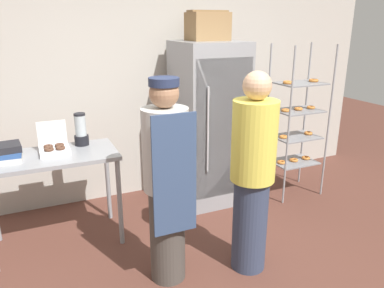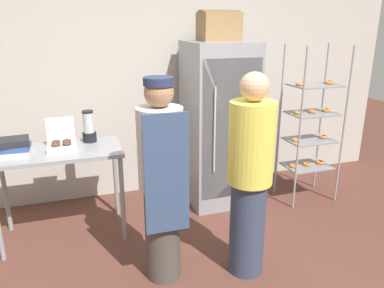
{
  "view_description": "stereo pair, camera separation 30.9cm",
  "coord_description": "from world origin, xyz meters",
  "px_view_note": "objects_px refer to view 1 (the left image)",
  "views": [
    {
      "loc": [
        -1.15,
        -1.99,
        2.01
      ],
      "look_at": [
        0.07,
        0.76,
        1.03
      ],
      "focal_mm": 35.0,
      "sensor_mm": 36.0,
      "label": 1
    },
    {
      "loc": [
        -0.86,
        -2.1,
        2.01
      ],
      "look_at": [
        0.07,
        0.76,
        1.03
      ],
      "focal_mm": 35.0,
      "sensor_mm": 36.0,
      "label": 2
    }
  ],
  "objects_px": {
    "person_baker": "(166,182)",
    "cardboard_storage_box": "(208,26)",
    "donut_box": "(54,148)",
    "binder_stack": "(2,153)",
    "baking_rack": "(297,123)",
    "refrigerator": "(208,124)",
    "blender_pitcher": "(81,131)",
    "person_customer": "(252,174)"
  },
  "relations": [
    {
      "from": "binder_stack",
      "to": "cardboard_storage_box",
      "type": "xyz_separation_m",
      "value": [
        2.11,
        0.4,
        1.01
      ]
    },
    {
      "from": "donut_box",
      "to": "person_baker",
      "type": "height_order",
      "value": "person_baker"
    },
    {
      "from": "baking_rack",
      "to": "binder_stack",
      "type": "height_order",
      "value": "baking_rack"
    },
    {
      "from": "baking_rack",
      "to": "cardboard_storage_box",
      "type": "relative_size",
      "value": 4.24
    },
    {
      "from": "person_baker",
      "to": "person_customer",
      "type": "distance_m",
      "value": 0.69
    },
    {
      "from": "baking_rack",
      "to": "cardboard_storage_box",
      "type": "bearing_deg",
      "value": 159.36
    },
    {
      "from": "blender_pitcher",
      "to": "refrigerator",
      "type": "bearing_deg",
      "value": 4.56
    },
    {
      "from": "refrigerator",
      "to": "person_baker",
      "type": "bearing_deg",
      "value": -128.36
    },
    {
      "from": "donut_box",
      "to": "person_customer",
      "type": "bearing_deg",
      "value": -37.51
    },
    {
      "from": "binder_stack",
      "to": "cardboard_storage_box",
      "type": "height_order",
      "value": "cardboard_storage_box"
    },
    {
      "from": "blender_pitcher",
      "to": "binder_stack",
      "type": "distance_m",
      "value": 0.71
    },
    {
      "from": "person_baker",
      "to": "cardboard_storage_box",
      "type": "bearing_deg",
      "value": 53.07
    },
    {
      "from": "donut_box",
      "to": "binder_stack",
      "type": "distance_m",
      "value": 0.42
    },
    {
      "from": "person_baker",
      "to": "person_customer",
      "type": "relative_size",
      "value": 0.98
    },
    {
      "from": "binder_stack",
      "to": "person_baker",
      "type": "height_order",
      "value": "person_baker"
    },
    {
      "from": "refrigerator",
      "to": "baking_rack",
      "type": "relative_size",
      "value": 1.02
    },
    {
      "from": "donut_box",
      "to": "blender_pitcher",
      "type": "bearing_deg",
      "value": 30.77
    },
    {
      "from": "refrigerator",
      "to": "donut_box",
      "type": "distance_m",
      "value": 1.69
    },
    {
      "from": "donut_box",
      "to": "person_baker",
      "type": "bearing_deg",
      "value": -52.22
    },
    {
      "from": "refrigerator",
      "to": "binder_stack",
      "type": "height_order",
      "value": "refrigerator"
    },
    {
      "from": "baking_rack",
      "to": "donut_box",
      "type": "bearing_deg",
      "value": 179.51
    },
    {
      "from": "donut_box",
      "to": "person_baker",
      "type": "distance_m",
      "value": 1.18
    },
    {
      "from": "blender_pitcher",
      "to": "cardboard_storage_box",
      "type": "relative_size",
      "value": 0.74
    },
    {
      "from": "binder_stack",
      "to": "baking_rack",
      "type": "bearing_deg",
      "value": 0.37
    },
    {
      "from": "baking_rack",
      "to": "binder_stack",
      "type": "relative_size",
      "value": 5.51
    },
    {
      "from": "person_baker",
      "to": "person_customer",
      "type": "bearing_deg",
      "value": -11.85
    },
    {
      "from": "donut_box",
      "to": "binder_stack",
      "type": "relative_size",
      "value": 0.86
    },
    {
      "from": "blender_pitcher",
      "to": "baking_rack",
      "type": "bearing_deg",
      "value": -4.21
    },
    {
      "from": "baking_rack",
      "to": "blender_pitcher",
      "type": "height_order",
      "value": "baking_rack"
    },
    {
      "from": "donut_box",
      "to": "person_customer",
      "type": "height_order",
      "value": "person_customer"
    },
    {
      "from": "blender_pitcher",
      "to": "person_customer",
      "type": "bearing_deg",
      "value": -47.23
    },
    {
      "from": "baking_rack",
      "to": "blender_pitcher",
      "type": "relative_size",
      "value": 5.73
    },
    {
      "from": "refrigerator",
      "to": "blender_pitcher",
      "type": "height_order",
      "value": "refrigerator"
    },
    {
      "from": "binder_stack",
      "to": "person_baker",
      "type": "distance_m",
      "value": 1.45
    },
    {
      "from": "binder_stack",
      "to": "cardboard_storage_box",
      "type": "bearing_deg",
      "value": 10.67
    },
    {
      "from": "person_customer",
      "to": "person_baker",
      "type": "bearing_deg",
      "value": 168.15
    },
    {
      "from": "baking_rack",
      "to": "blender_pitcher",
      "type": "xyz_separation_m",
      "value": [
        -2.43,
        0.18,
        0.15
      ]
    },
    {
      "from": "donut_box",
      "to": "person_baker",
      "type": "xyz_separation_m",
      "value": [
        0.72,
        -0.93,
        -0.08
      ]
    },
    {
      "from": "refrigerator",
      "to": "donut_box",
      "type": "relative_size",
      "value": 6.57
    },
    {
      "from": "baking_rack",
      "to": "donut_box",
      "type": "distance_m",
      "value": 2.69
    },
    {
      "from": "donut_box",
      "to": "binder_stack",
      "type": "bearing_deg",
      "value": -174.15
    },
    {
      "from": "refrigerator",
      "to": "cardboard_storage_box",
      "type": "height_order",
      "value": "cardboard_storage_box"
    }
  ]
}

